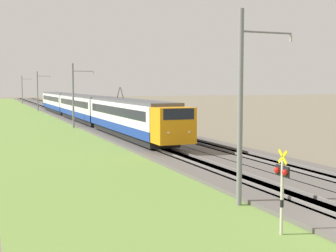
{
  "coord_description": "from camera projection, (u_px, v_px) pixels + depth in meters",
  "views": [
    {
      "loc": [
        -11.61,
        12.33,
        5.06
      ],
      "look_at": [
        19.56,
        0.0,
        2.14
      ],
      "focal_mm": 50.0,
      "sensor_mm": 36.0,
      "label": 1
    }
  ],
  "objects": [
    {
      "name": "track_main",
      "position": [
        84.0,
        122.0,
        62.02
      ],
      "size": [
        240.0,
        1.57,
        0.45
      ],
      "color": "#4C4238",
      "rests_on": "ground"
    },
    {
      "name": "grass_verge",
      "position": [
        35.0,
        125.0,
        59.73
      ],
      "size": [
        240.0,
        11.31,
        0.12
      ],
      "color": "olive",
      "rests_on": "ground"
    },
    {
      "name": "catenary_mast_mid",
      "position": [
        74.0,
        95.0,
        54.14
      ],
      "size": [
        0.22,
        2.56,
        7.6
      ],
      "color": "slate",
      "rests_on": "ground"
    },
    {
      "name": "catenary_mast_near",
      "position": [
        242.0,
        106.0,
        19.0
      ],
      "size": [
        0.22,
        2.56,
        8.13
      ],
      "color": "slate",
      "rests_on": "ground"
    },
    {
      "name": "ballast_adjacent",
      "position": [
        115.0,
        121.0,
        63.59
      ],
      "size": [
        240.0,
        4.4,
        0.3
      ],
      "color": "#605B56",
      "rests_on": "ground"
    },
    {
      "name": "catenary_mast_far",
      "position": [
        38.0,
        91.0,
        89.24
      ],
      "size": [
        0.22,
        2.56,
        7.72
      ],
      "color": "slate",
      "rests_on": "ground"
    },
    {
      "name": "crossing_signal_near",
      "position": [
        282.0,
        185.0,
        15.36
      ],
      "size": [
        0.7,
        0.23,
        2.97
      ],
      "rotation": [
        0.0,
        0.0,
        1.57
      ],
      "color": "beige",
      "rests_on": "ground"
    },
    {
      "name": "track_adjacent",
      "position": [
        115.0,
        121.0,
        63.59
      ],
      "size": [
        240.0,
        1.57,
        0.45
      ],
      "color": "#4C4238",
      "rests_on": "ground"
    },
    {
      "name": "catenary_mast_distant",
      "position": [
        22.0,
        89.0,
        124.35
      ],
      "size": [
        0.22,
        2.56,
        7.63
      ],
      "color": "slate",
      "rests_on": "ground"
    },
    {
      "name": "ballast_main",
      "position": [
        84.0,
        122.0,
        62.02
      ],
      "size": [
        240.0,
        4.4,
        0.3
      ],
      "color": "#605B56",
      "rests_on": "ground"
    },
    {
      "name": "passenger_train",
      "position": [
        83.0,
        106.0,
        62.22
      ],
      "size": [
        65.24,
        2.86,
        4.87
      ],
      "rotation": [
        0.0,
        0.0,
        3.14
      ],
      "color": "orange",
      "rests_on": "ground"
    }
  ]
}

